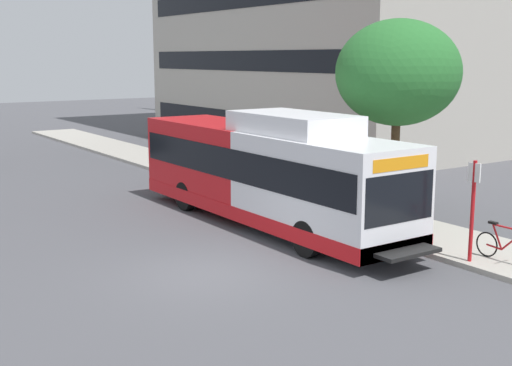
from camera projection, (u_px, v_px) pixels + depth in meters
The scene contains 6 objects.
ground_plane at pixel (91, 213), 23.12m from camera, with size 120.00×120.00×0.00m, color #4C4C51.
sidewalk_curb at pixel (289, 197), 25.37m from camera, with size 3.00×56.00×0.14m, color #A8A399.
transit_bus at pixel (266, 172), 21.21m from camera, with size 2.58×12.25×3.65m.
bus_stop_sign_pole at pixel (473, 203), 16.91m from camera, with size 0.10×0.36×2.60m.
bicycle_parked at pixel (505, 246), 17.05m from camera, with size 0.52×1.76×1.02m.
street_tree_near_stop at pixel (398, 73), 21.14m from camera, with size 3.93×3.93×6.32m.
Camera 1 is at (-8.02, -13.81, 5.27)m, focal length 47.22 mm.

